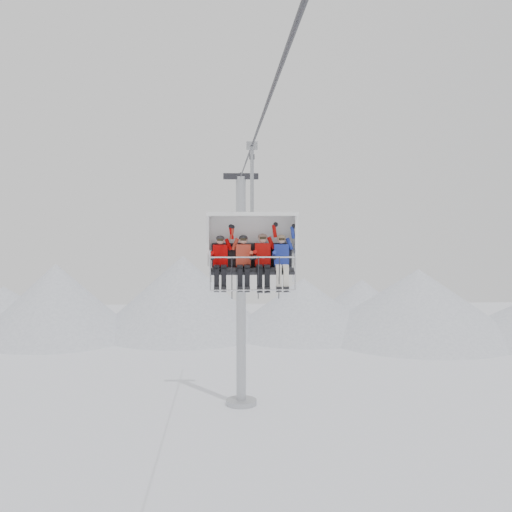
{
  "coord_description": "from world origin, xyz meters",
  "views": [
    {
      "loc": [
        -0.58,
        -14.73,
        11.72
      ],
      "look_at": [
        0.0,
        0.0,
        10.53
      ],
      "focal_mm": 45.0,
      "sensor_mm": 36.0,
      "label": 1
    }
  ],
  "objects_px": {
    "chairlift_carrier": "(252,241)",
    "skier_center_right": "(263,259)",
    "skier_center_left": "(243,260)",
    "skier_far_right": "(282,260)",
    "lift_tower_right": "(241,307)",
    "skier_far_left": "(220,260)"
  },
  "relations": [
    {
      "from": "chairlift_carrier",
      "to": "skier_center_left",
      "type": "distance_m",
      "value": 0.63
    },
    {
      "from": "skier_far_left",
      "to": "skier_far_right",
      "type": "relative_size",
      "value": 1.0
    },
    {
      "from": "skier_far_right",
      "to": "skier_center_left",
      "type": "bearing_deg",
      "value": -179.96
    },
    {
      "from": "skier_far_left",
      "to": "skier_far_right",
      "type": "distance_m",
      "value": 1.67
    },
    {
      "from": "skier_center_left",
      "to": "skier_far_right",
      "type": "relative_size",
      "value": 1.0
    },
    {
      "from": "skier_center_left",
      "to": "skier_far_right",
      "type": "xyz_separation_m",
      "value": [
        1.04,
        0.0,
        0.0
      ]
    },
    {
      "from": "skier_far_left",
      "to": "skier_center_right",
      "type": "relative_size",
      "value": 1.0
    },
    {
      "from": "chairlift_carrier",
      "to": "skier_center_right",
      "type": "height_order",
      "value": "chairlift_carrier"
    },
    {
      "from": "skier_center_left",
      "to": "skier_far_right",
      "type": "height_order",
      "value": "skier_far_right"
    },
    {
      "from": "lift_tower_right",
      "to": "skier_far_left",
      "type": "bearing_deg",
      "value": -92.56
    },
    {
      "from": "lift_tower_right",
      "to": "chairlift_carrier",
      "type": "distance_m",
      "value": 19.69
    },
    {
      "from": "lift_tower_right",
      "to": "skier_far_left",
      "type": "xyz_separation_m",
      "value": [
        -0.87,
        -19.38,
        4.42
      ]
    },
    {
      "from": "chairlift_carrier",
      "to": "skier_center_right",
      "type": "xyz_separation_m",
      "value": [
        0.29,
        -0.3,
        -0.47
      ]
    },
    {
      "from": "lift_tower_right",
      "to": "skier_center_left",
      "type": "distance_m",
      "value": 19.88
    },
    {
      "from": "skier_far_left",
      "to": "skier_center_right",
      "type": "distance_m",
      "value": 1.16
    },
    {
      "from": "lift_tower_right",
      "to": "skier_center_left",
      "type": "xyz_separation_m",
      "value": [
        -0.24,
        -19.38,
        4.43
      ]
    },
    {
      "from": "skier_center_left",
      "to": "skier_far_right",
      "type": "bearing_deg",
      "value": 0.04
    },
    {
      "from": "skier_center_left",
      "to": "skier_center_right",
      "type": "height_order",
      "value": "skier_center_right"
    },
    {
      "from": "chairlift_carrier",
      "to": "skier_center_right",
      "type": "distance_m",
      "value": 0.63
    },
    {
      "from": "skier_far_right",
      "to": "skier_far_left",
      "type": "bearing_deg",
      "value": -179.93
    },
    {
      "from": "skier_far_left",
      "to": "skier_center_left",
      "type": "height_order",
      "value": "skier_center_left"
    },
    {
      "from": "chairlift_carrier",
      "to": "skier_far_right",
      "type": "xyz_separation_m",
      "value": [
        0.8,
        -0.31,
        -0.49
      ]
    }
  ]
}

